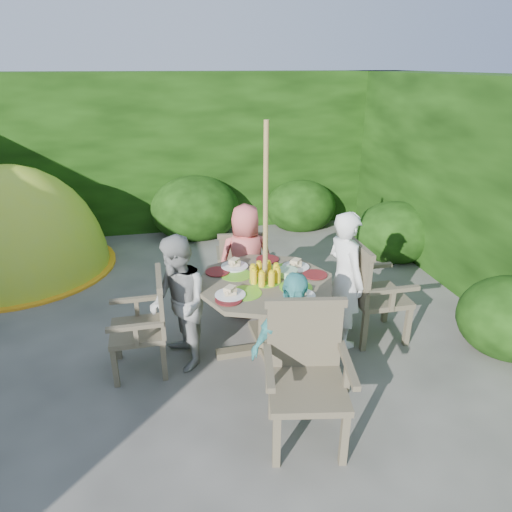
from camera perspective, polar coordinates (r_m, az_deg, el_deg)
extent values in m
plane|color=#494641|center=(4.66, -11.09, -11.67)|extent=(60.00, 60.00, 0.00)
cube|color=black|center=(7.98, -12.72, 12.55)|extent=(9.00, 1.00, 2.50)
cylinder|color=#473F2E|center=(4.40, 1.10, -7.87)|extent=(0.13, 0.13, 0.72)
cube|color=#473F2E|center=(4.58, 1.07, -11.41)|extent=(0.96, 0.14, 0.06)
cube|color=#473F2E|center=(4.58, 1.07, -11.41)|extent=(0.14, 0.96, 0.06)
cylinder|color=#473F2E|center=(4.22, 1.14, -3.40)|extent=(1.36, 1.36, 0.04)
cylinder|color=#5FB51F|center=(3.99, -1.40, -4.64)|extent=(0.30, 0.30, 0.00)
cylinder|color=#5FB51F|center=(4.11, 4.99, -3.90)|extent=(0.30, 0.30, 0.00)
cylinder|color=#5FB51F|center=(4.33, -2.51, -2.36)|extent=(0.30, 0.30, 0.00)
cylinder|color=#5FB51F|center=(4.43, 3.42, -1.73)|extent=(0.30, 0.30, 0.00)
cylinder|color=#5FB51F|center=(4.21, 1.14, -3.11)|extent=(0.30, 0.30, 0.00)
cylinder|color=white|center=(4.49, 4.98, -1.35)|extent=(0.27, 0.27, 0.01)
cylinder|color=white|center=(4.49, -2.70, -1.30)|extent=(0.27, 0.27, 0.01)
cylinder|color=white|center=(3.95, -3.24, -4.88)|extent=(0.27, 0.27, 0.01)
cylinder|color=white|center=(3.95, 5.52, -4.94)|extent=(0.27, 0.27, 0.01)
cylinder|color=#B00C0B|center=(4.35, 7.38, -2.32)|extent=(0.23, 0.23, 0.01)
cylinder|color=#B00C0B|center=(4.65, 1.46, -0.39)|extent=(0.23, 0.23, 0.01)
cylinder|color=#B00C0B|center=(4.39, -4.84, -1.96)|extent=(0.23, 0.23, 0.01)
cylinder|color=#B00C0B|center=(3.88, -3.43, -5.44)|extent=(0.23, 0.23, 0.01)
cylinder|color=#B00C0B|center=(3.85, 5.13, -5.72)|extent=(0.23, 0.23, 0.01)
cylinder|color=green|center=(4.30, 3.97, -2.07)|extent=(0.19, 0.19, 0.06)
cylinder|color=olive|center=(4.07, 1.18, 1.09)|extent=(0.05, 0.05, 2.20)
cube|color=#473F2E|center=(4.77, 15.00, -4.92)|extent=(0.53, 0.55, 0.05)
cube|color=#473F2E|center=(4.81, 18.43, -8.25)|extent=(0.05, 0.05, 0.44)
cube|color=#473F2E|center=(5.15, 15.92, -5.73)|extent=(0.05, 0.05, 0.44)
cube|color=#473F2E|center=(4.60, 13.38, -9.10)|extent=(0.05, 0.05, 0.44)
cube|color=#473F2E|center=(4.96, 11.15, -6.39)|extent=(0.05, 0.05, 0.44)
cube|color=#473F2E|center=(4.54, 12.51, -2.12)|extent=(0.04, 0.55, 0.53)
cube|color=#473F2E|center=(4.46, 16.81, -4.10)|extent=(0.53, 0.05, 0.04)
cube|color=#473F2E|center=(4.89, 13.85, -1.30)|extent=(0.53, 0.05, 0.04)
cube|color=#473F2E|center=(4.27, -14.58, -9.05)|extent=(0.48, 0.50, 0.05)
cube|color=#473F2E|center=(4.57, -16.94, -10.11)|extent=(0.05, 0.05, 0.40)
cube|color=#473F2E|center=(4.23, -17.22, -13.14)|extent=(0.05, 0.05, 0.40)
cube|color=#473F2E|center=(4.55, -11.65, -9.69)|extent=(0.05, 0.05, 0.40)
cube|color=#473F2E|center=(4.20, -11.43, -12.71)|extent=(0.05, 0.05, 0.40)
cube|color=#473F2E|center=(4.13, -11.78, -5.78)|extent=(0.04, 0.49, 0.47)
cube|color=#473F2E|center=(4.39, -14.80, -5.27)|extent=(0.47, 0.05, 0.04)
cube|color=#473F2E|center=(3.96, -14.89, -8.58)|extent=(0.47, 0.05, 0.04)
cube|color=#473F2E|center=(5.41, -2.13, -1.41)|extent=(0.51, 0.49, 0.04)
cube|color=#473F2E|center=(5.69, -0.29, -2.31)|extent=(0.05, 0.05, 0.38)
cube|color=#473F2E|center=(5.66, -4.27, -2.51)|extent=(0.05, 0.05, 0.38)
cube|color=#473F2E|center=(5.34, 0.21, -4.11)|extent=(0.05, 0.05, 0.38)
cube|color=#473F2E|center=(5.31, -4.04, -4.33)|extent=(0.05, 0.05, 0.38)
cube|color=#473F2E|center=(5.12, -1.96, 0.08)|extent=(0.47, 0.08, 0.45)
cube|color=#473F2E|center=(5.36, 0.33, 0.46)|extent=(0.08, 0.45, 0.04)
cube|color=#473F2E|center=(5.33, -4.66, 0.23)|extent=(0.08, 0.45, 0.04)
cube|color=#473F2E|center=(3.42, 6.43, -16.26)|extent=(0.64, 0.62, 0.05)
cube|color=#473F2E|center=(3.39, 2.58, -22.03)|extent=(0.06, 0.06, 0.45)
cube|color=#473F2E|center=(3.45, 10.97, -21.50)|extent=(0.06, 0.06, 0.45)
cube|color=#473F2E|center=(3.73, 2.02, -16.93)|extent=(0.06, 0.06, 0.45)
cube|color=#473F2E|center=(3.79, 9.43, -16.58)|extent=(0.06, 0.06, 0.45)
cube|color=#473F2E|center=(3.46, 6.05, -9.88)|extent=(0.55, 0.14, 0.53)
cube|color=#473F2E|center=(3.27, 1.64, -13.56)|extent=(0.15, 0.53, 0.04)
cube|color=#473F2E|center=(3.34, 11.43, -13.12)|extent=(0.15, 0.53, 0.04)
imported|color=white|center=(4.50, 11.03, -2.91)|extent=(0.43, 0.56, 1.37)
imported|color=#A5A6A0|center=(4.16, -9.64, -5.92)|extent=(0.62, 0.71, 1.26)
imported|color=#D95F59|center=(4.97, -1.26, -0.60)|extent=(0.64, 0.43, 1.26)
imported|color=#4EB6B3|center=(3.63, 4.45, -10.85)|extent=(0.76, 0.49, 1.21)
ellipsoid|color=#C0DA29|center=(7.06, -27.25, -1.48)|extent=(2.66, 2.66, 2.87)
cylinder|color=orange|center=(7.06, -27.27, -1.35)|extent=(2.51, 2.51, 0.03)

